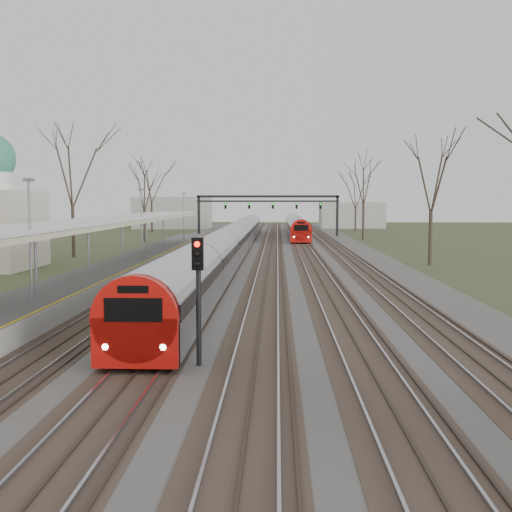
# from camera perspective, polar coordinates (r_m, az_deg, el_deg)

# --- Properties ---
(track_bed) EXTENTS (24.00, 160.00, 0.22)m
(track_bed) POSITION_cam_1_polar(r_m,az_deg,el_deg) (65.18, 0.67, 0.38)
(track_bed) COLOR #474442
(track_bed) RESTS_ON ground
(platform) EXTENTS (3.50, 69.00, 1.00)m
(platform) POSITION_cam_1_polar(r_m,az_deg,el_deg) (48.89, -10.77, -0.70)
(platform) COLOR #9E9B93
(platform) RESTS_ON ground
(canopy) EXTENTS (4.10, 50.00, 3.11)m
(canopy) POSITION_cam_1_polar(r_m,az_deg,el_deg) (44.29, -12.12, 3.15)
(canopy) COLOR slate
(canopy) RESTS_ON platform
(signal_gantry) EXTENTS (21.00, 0.59, 6.08)m
(signal_gantry) POSITION_cam_1_polar(r_m,az_deg,el_deg) (94.96, 1.08, 4.72)
(signal_gantry) COLOR black
(signal_gantry) RESTS_ON ground
(tree_west_far) EXTENTS (5.50, 5.50, 11.33)m
(tree_west_far) POSITION_cam_1_polar(r_m,az_deg,el_deg) (60.96, -16.06, 7.36)
(tree_west_far) COLOR #2D231C
(tree_west_far) RESTS_ON ground
(tree_east_far) EXTENTS (5.00, 5.00, 10.30)m
(tree_east_far) POSITION_cam_1_polar(r_m,az_deg,el_deg) (53.45, 15.36, 6.96)
(tree_east_far) COLOR #2D231C
(tree_east_far) RESTS_ON ground
(train_near) EXTENTS (2.62, 90.21, 3.05)m
(train_near) POSITION_cam_1_polar(r_m,az_deg,el_deg) (63.42, -1.87, 1.53)
(train_near) COLOR #9C9FA6
(train_near) RESTS_ON ground
(train_far) EXTENTS (2.62, 45.21, 3.05)m
(train_far) POSITION_cam_1_polar(r_m,az_deg,el_deg) (98.65, 3.56, 2.73)
(train_far) COLOR #9C9FA6
(train_far) RESTS_ON ground
(signal_post) EXTENTS (0.35, 0.45, 4.10)m
(signal_post) POSITION_cam_1_polar(r_m,az_deg,el_deg) (19.74, -5.16, -2.32)
(signal_post) COLOR black
(signal_post) RESTS_ON ground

